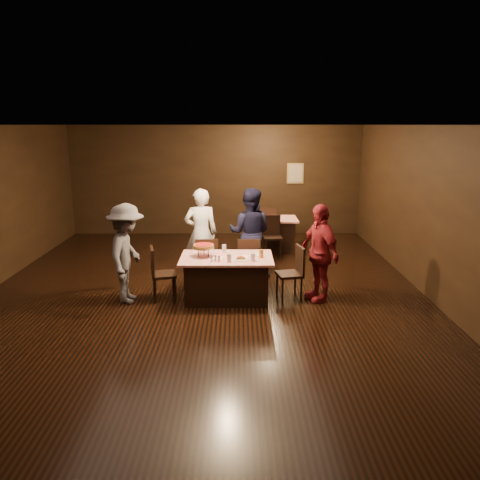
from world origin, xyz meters
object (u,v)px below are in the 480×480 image
at_px(main_table, 227,278).
at_px(glass_amber, 261,254).
at_px(chair_back_near, 272,237).
at_px(glass_front_left, 229,258).
at_px(diner_white_jacket, 201,233).
at_px(glass_back, 224,249).
at_px(chair_far_left, 207,261).
at_px(diner_navy_hoodie, 250,233).
at_px(back_table, 270,234).
at_px(chair_far_right, 249,261).
at_px(chair_end_right, 289,273).
at_px(pizza_stand, 204,246).
at_px(diner_grey_knit, 127,253).
at_px(chair_back_far, 269,225).
at_px(diner_red_shirt, 319,253).
at_px(chair_end_left, 164,273).
at_px(glass_front_right, 253,257).
at_px(plate_empty, 258,254).

xyz_separation_m(main_table, glass_amber, (0.60, -0.05, 0.46)).
xyz_separation_m(chair_back_near, glass_front_left, (-0.95, -3.05, 0.37)).
xyz_separation_m(chair_back_near, diner_white_jacket, (-1.54, -1.47, 0.42)).
bearing_deg(glass_back, chair_far_left, 127.87).
relative_size(chair_far_left, diner_navy_hoodie, 0.53).
relative_size(back_table, chair_far_right, 1.37).
relative_size(diner_navy_hoodie, glass_back, 12.87).
distance_m(chair_far_right, chair_end_right, 1.03).
distance_m(diner_navy_hoodie, glass_front_left, 1.66).
height_order(pizza_stand, glass_back, pizza_stand).
height_order(main_table, diner_navy_hoodie, diner_navy_hoodie).
bearing_deg(diner_grey_knit, diner_navy_hoodie, -54.63).
relative_size(chair_end_right, glass_front_left, 6.79).
xyz_separation_m(chair_back_far, pizza_stand, (-1.40, -4.00, 0.48)).
height_order(chair_back_far, diner_grey_knit, diner_grey_knit).
bearing_deg(diner_navy_hoodie, chair_back_near, -98.64).
distance_m(diner_white_jacket, glass_amber, 1.75).
bearing_deg(back_table, glass_amber, -96.55).
bearing_deg(chair_end_right, glass_front_left, -85.61).
height_order(back_table, diner_grey_knit, diner_grey_knit).
bearing_deg(chair_back_near, diner_red_shirt, -82.69).
bearing_deg(chair_back_near, diner_navy_hoodie, -116.29).
height_order(main_table, chair_back_far, chair_back_far).
relative_size(main_table, chair_end_left, 1.68).
xyz_separation_m(glass_front_right, glass_back, (-0.50, 0.55, 0.00)).
distance_m(chair_end_right, glass_amber, 0.62).
xyz_separation_m(chair_far_left, pizza_stand, (-0.00, -0.70, 0.48)).
xyz_separation_m(chair_end_left, pizza_stand, (0.70, 0.05, 0.48)).
relative_size(plate_empty, glass_front_right, 1.79).
distance_m(main_table, pizza_stand, 0.70).
xyz_separation_m(back_table, pizza_stand, (-1.40, -3.40, 0.57)).
relative_size(back_table, chair_far_left, 1.37).
distance_m(main_table, diner_red_shirt, 1.67).
bearing_deg(pizza_stand, glass_front_left, -37.87).
height_order(chair_end_left, chair_back_far, same).
bearing_deg(chair_end_right, diner_grey_knit, -99.65).
xyz_separation_m(chair_end_right, chair_back_far, (-0.10, 4.05, 0.00)).
relative_size(chair_far_left, chair_back_far, 1.00).
bearing_deg(glass_amber, chair_far_right, 104.04).
xyz_separation_m(chair_back_near, glass_amber, (-0.40, -2.80, 0.37)).
height_order(glass_front_right, glass_back, same).
bearing_deg(chair_end_left, main_table, -103.55).
distance_m(chair_far_left, plate_empty, 1.16).
xyz_separation_m(chair_far_left, glass_back, (0.35, -0.45, 0.37)).
height_order(diner_white_jacket, plate_empty, diner_white_jacket).
bearing_deg(diner_red_shirt, glass_back, -125.99).
xyz_separation_m(chair_end_left, glass_front_left, (1.15, -0.30, 0.37)).
xyz_separation_m(back_table, diner_white_jacket, (-1.54, -2.17, 0.51)).
bearing_deg(glass_front_left, main_table, 99.46).
xyz_separation_m(chair_far_right, pizza_stand, (-0.80, -0.70, 0.48)).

